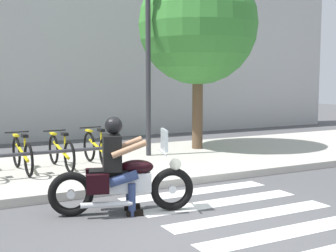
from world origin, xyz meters
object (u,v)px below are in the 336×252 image
(motorcycle, at_px, (123,183))
(bicycle_2, at_px, (61,152))
(rider, at_px, (118,158))
(tree_near_rack, at_px, (198,25))
(street_lamp, at_px, (148,52))
(bike_rack, at_px, (48,154))
(bicycle_3, at_px, (97,148))
(bicycle_1, at_px, (22,154))

(motorcycle, xyz_separation_m, bicycle_2, (-0.13, 3.04, 0.04))
(rider, distance_m, bicycle_2, 3.04)
(tree_near_rack, bearing_deg, bicycle_2, -165.38)
(street_lamp, bearing_deg, bicycle_2, -164.88)
(bike_rack, xyz_separation_m, tree_near_rack, (4.28, 1.57, 2.80))
(rider, relative_size, bicycle_3, 0.89)
(motorcycle, bearing_deg, bike_rack, 101.78)
(bike_rack, bearing_deg, motorcycle, -78.22)
(bicycle_2, xyz_separation_m, street_lamp, (2.28, 0.62, 2.11))
(motorcycle, distance_m, bike_rack, 2.54)
(tree_near_rack, bearing_deg, street_lamp, -166.08)
(bicycle_1, bearing_deg, bicycle_2, 0.03)
(rider, bearing_deg, street_lamp, 58.60)
(bike_rack, bearing_deg, bicycle_2, 55.11)
(bicycle_2, xyz_separation_m, bicycle_3, (0.77, -0.00, 0.01))
(motorcycle, bearing_deg, street_lamp, 59.61)
(rider, height_order, street_lamp, street_lamp)
(motorcycle, bearing_deg, tree_near_rack, 47.19)
(bicycle_3, xyz_separation_m, tree_near_rack, (3.12, 1.02, 2.85))
(rider, xyz_separation_m, street_lamp, (2.22, 3.63, 1.78))
(motorcycle, relative_size, tree_near_rack, 0.43)
(bicycle_3, bearing_deg, street_lamp, 22.29)
(bicycle_1, distance_m, bike_rack, 0.68)
(bicycle_3, bearing_deg, bicycle_2, 179.92)
(rider, xyz_separation_m, bike_rack, (-0.45, 2.46, -0.28))
(bicycle_1, bearing_deg, bike_rack, -55.07)
(bike_rack, distance_m, street_lamp, 3.56)
(motorcycle, bearing_deg, bicycle_3, 78.09)
(motorcycle, relative_size, bike_rack, 0.72)
(rider, distance_m, bike_rack, 2.52)
(motorcycle, distance_m, bicycle_3, 3.11)
(rider, height_order, tree_near_rack, tree_near_rack)
(bicycle_1, height_order, bicycle_3, bicycle_3)
(street_lamp, distance_m, tree_near_rack, 1.82)
(rider, bearing_deg, bicycle_1, 105.43)
(bicycle_3, distance_m, street_lamp, 2.65)
(street_lamp, bearing_deg, tree_near_rack, 13.92)
(motorcycle, height_order, bicycle_3, motorcycle)
(motorcycle, height_order, tree_near_rack, tree_near_rack)
(motorcycle, xyz_separation_m, tree_near_rack, (3.76, 4.06, 2.89))
(motorcycle, relative_size, bicycle_1, 1.24)
(bicycle_1, relative_size, bicycle_2, 0.99)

